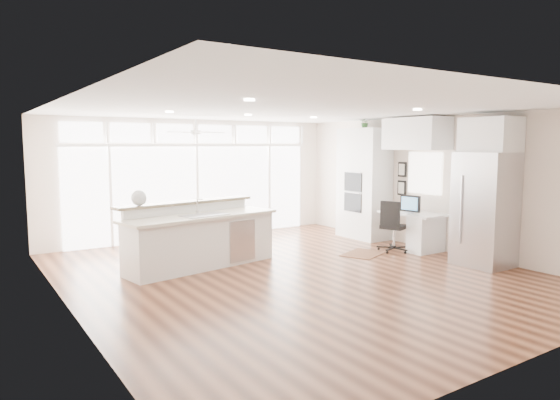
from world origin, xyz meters
TOP-DOWN VIEW (x-y plane):
  - floor at (0.00, 0.00)m, footprint 7.00×8.00m
  - ceiling at (0.00, 0.00)m, footprint 7.00×8.00m
  - wall_back at (0.00, 4.00)m, footprint 7.00×0.04m
  - wall_front at (0.00, -4.00)m, footprint 7.00×0.04m
  - wall_left at (-3.50, 0.00)m, footprint 0.04×8.00m
  - wall_right at (3.50, 0.00)m, footprint 0.04×8.00m
  - glass_wall at (0.00, 3.94)m, footprint 5.80×0.06m
  - transom_row at (0.00, 3.94)m, footprint 5.90×0.06m
  - desk_window at (3.46, 0.30)m, footprint 0.04×0.85m
  - ceiling_fan at (-0.50, 2.80)m, footprint 1.16×1.16m
  - recessed_lights at (0.00, 0.20)m, footprint 3.40×3.00m
  - oven_cabinet at (3.17, 1.80)m, footprint 0.64×1.20m
  - desk_nook at (3.13, 0.30)m, footprint 0.72×1.30m
  - upper_cabinets at (3.17, 0.30)m, footprint 0.64×1.30m
  - refrigerator at (3.11, -1.35)m, footprint 0.76×0.90m
  - fridge_cabinet at (3.17, -1.35)m, footprint 0.64×0.90m
  - framed_photos at (3.46, 0.92)m, footprint 0.06×0.22m
  - kitchen_island at (-1.10, 1.30)m, footprint 2.97×1.54m
  - rug at (1.97, 0.50)m, footprint 1.04×0.91m
  - office_chair at (2.66, 0.35)m, footprint 0.66×0.64m
  - fishbowl at (-2.10, 1.53)m, footprint 0.32×0.32m
  - monitor at (3.05, 0.30)m, footprint 0.14×0.46m
  - keyboard at (2.88, 0.30)m, footprint 0.14×0.32m
  - potted_plant at (3.17, 1.80)m, footprint 0.26×0.29m

SIDE VIEW (x-z plane):
  - floor at x=0.00m, z-range -0.02..0.00m
  - rug at x=1.97m, z-range 0.00..0.01m
  - desk_nook at x=3.13m, z-range 0.00..0.76m
  - office_chair at x=2.66m, z-range 0.00..1.02m
  - kitchen_island at x=-1.10m, z-range 0.00..1.12m
  - keyboard at x=2.88m, z-range 0.76..0.78m
  - monitor at x=3.05m, z-range 0.76..1.14m
  - refrigerator at x=3.11m, z-range 0.00..2.00m
  - glass_wall at x=0.00m, z-range 0.01..2.09m
  - oven_cabinet at x=3.17m, z-range 0.00..2.50m
  - fishbowl at x=-2.10m, z-range 1.12..1.39m
  - wall_back at x=0.00m, z-range 0.00..2.70m
  - wall_front at x=0.00m, z-range 0.00..2.70m
  - wall_left at x=-3.50m, z-range 0.00..2.70m
  - wall_right at x=3.50m, z-range 0.00..2.70m
  - framed_photos at x=3.46m, z-range 1.00..1.80m
  - desk_window at x=3.46m, z-range 1.12..1.98m
  - fridge_cabinet at x=3.17m, z-range 2.00..2.60m
  - upper_cabinets at x=3.17m, z-range 2.03..2.67m
  - transom_row at x=0.00m, z-range 2.18..2.58m
  - ceiling_fan at x=-0.50m, z-range 2.32..2.64m
  - potted_plant at x=3.17m, z-range 2.50..2.71m
  - recessed_lights at x=0.00m, z-range 2.67..2.69m
  - ceiling at x=0.00m, z-range 2.69..2.71m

